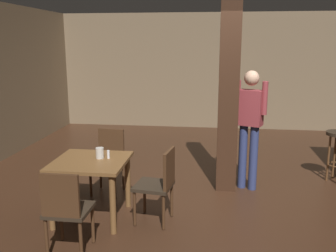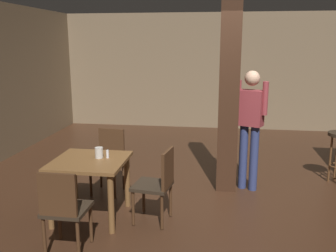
# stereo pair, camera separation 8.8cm
# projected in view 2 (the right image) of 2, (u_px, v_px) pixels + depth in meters

# --- Properties ---
(ground_plane) EXTENTS (10.80, 10.80, 0.00)m
(ground_plane) POSITION_uv_depth(u_px,v_px,m) (223.00, 200.00, 5.08)
(ground_plane) COLOR #382114
(wall_back) EXTENTS (8.00, 0.10, 2.80)m
(wall_back) POSITION_uv_depth(u_px,v_px,m) (225.00, 72.00, 9.12)
(wall_back) COLOR #756047
(wall_back) RESTS_ON ground_plane
(pillar) EXTENTS (0.28, 0.28, 2.80)m
(pillar) POSITION_uv_depth(u_px,v_px,m) (229.00, 94.00, 5.20)
(pillar) COLOR #382114
(pillar) RESTS_ON ground_plane
(dining_table) EXTENTS (0.86, 0.86, 0.73)m
(dining_table) POSITION_uv_depth(u_px,v_px,m) (90.00, 170.00, 4.48)
(dining_table) COLOR brown
(dining_table) RESTS_ON ground_plane
(chair_north) EXTENTS (0.46, 0.46, 0.89)m
(chair_north) POSITION_uv_depth(u_px,v_px,m) (109.00, 158.00, 5.28)
(chair_north) COLOR #2D2319
(chair_north) RESTS_ON ground_plane
(chair_east) EXTENTS (0.48, 0.48, 0.89)m
(chair_east) POSITION_uv_depth(u_px,v_px,m) (158.00, 182.00, 4.36)
(chair_east) COLOR #2D2319
(chair_east) RESTS_ON ground_plane
(chair_south) EXTENTS (0.42, 0.42, 0.89)m
(chair_south) POSITION_uv_depth(u_px,v_px,m) (64.00, 207.00, 3.69)
(chair_south) COLOR #2D2319
(chair_south) RESTS_ON ground_plane
(napkin_cup) EXTENTS (0.10, 0.10, 0.13)m
(napkin_cup) POSITION_uv_depth(u_px,v_px,m) (99.00, 153.00, 4.51)
(napkin_cup) COLOR beige
(napkin_cup) RESTS_ON dining_table
(salt_shaker) EXTENTS (0.03, 0.03, 0.10)m
(salt_shaker) POSITION_uv_depth(u_px,v_px,m) (108.00, 154.00, 4.51)
(salt_shaker) COLOR silver
(salt_shaker) RESTS_ON dining_table
(standing_person) EXTENTS (0.46, 0.32, 1.72)m
(standing_person) POSITION_uv_depth(u_px,v_px,m) (250.00, 122.00, 5.27)
(standing_person) COLOR maroon
(standing_person) RESTS_ON ground_plane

